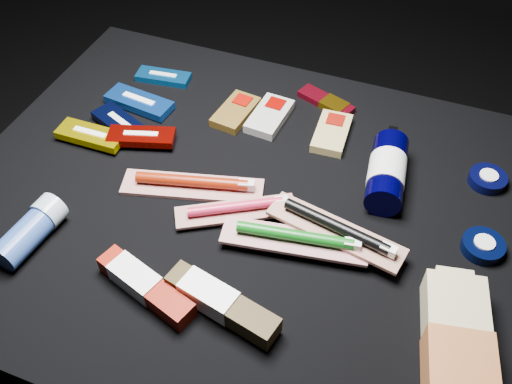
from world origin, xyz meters
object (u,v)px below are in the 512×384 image
(lotion_bottle, at_px, (387,172))
(bodywash_bottle, at_px, (458,361))
(deodorant_stick, at_px, (31,230))
(toothpaste_carton_red, at_px, (142,284))

(lotion_bottle, relative_size, bodywash_bottle, 0.77)
(deodorant_stick, bearing_deg, toothpaste_carton_red, 0.38)
(lotion_bottle, xyz_separation_m, toothpaste_carton_red, (-0.28, -0.34, -0.02))
(toothpaste_carton_red, bearing_deg, bodywash_bottle, 22.55)
(deodorant_stick, bearing_deg, lotion_bottle, 39.06)
(bodywash_bottle, height_order, deodorant_stick, same)
(deodorant_stick, relative_size, toothpaste_carton_red, 0.75)
(lotion_bottle, xyz_separation_m, bodywash_bottle, (0.16, -0.30, -0.01))
(deodorant_stick, distance_m, toothpaste_carton_red, 0.20)
(deodorant_stick, bearing_deg, bodywash_bottle, 7.58)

